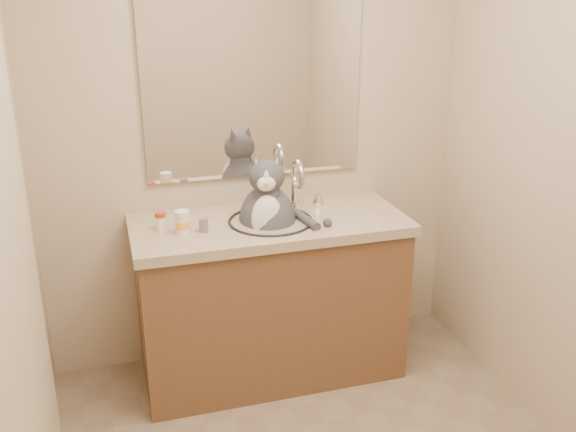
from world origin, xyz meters
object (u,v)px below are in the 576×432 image
object	(u,v)px
grey_canister	(203,225)
pill_bottle_orange	(182,223)
pill_bottle_redcap	(161,221)
cat	(268,217)

from	to	relation	value
grey_canister	pill_bottle_orange	bearing A→B (deg)	177.03
pill_bottle_redcap	grey_canister	xyz separation A→B (m)	(0.19, -0.08, -0.01)
pill_bottle_orange	grey_canister	xyz separation A→B (m)	(0.10, -0.00, -0.02)
pill_bottle_redcap	grey_canister	bearing A→B (deg)	-22.95
cat	grey_canister	world-z (taller)	cat
cat	pill_bottle_redcap	distance (m)	0.51
pill_bottle_orange	grey_canister	bearing A→B (deg)	-2.97
cat	pill_bottle_redcap	bearing A→B (deg)	-166.55
grey_canister	cat	bearing A→B (deg)	10.45
cat	pill_bottle_orange	distance (m)	0.42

